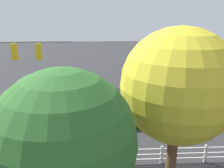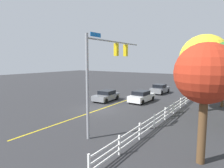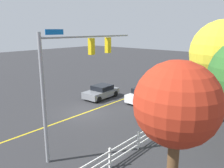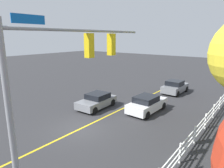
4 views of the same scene
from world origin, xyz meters
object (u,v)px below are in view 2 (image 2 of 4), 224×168
object	(u,v)px
car_2	(160,89)
tree_2	(205,74)
car_0	(106,96)
tree_1	(204,59)
car_1	(142,96)

from	to	relation	value
car_2	tree_2	distance (m)	21.88
car_0	tree_1	xyz separation A→B (m)	(-1.31, 11.40, 4.79)
tree_1	tree_2	bearing A→B (deg)	9.08
car_0	tree_1	distance (m)	12.44
tree_2	car_0	bearing A→B (deg)	-126.74
car_1	tree_2	bearing A→B (deg)	-141.00
car_1	tree_2	size ratio (longest dim) A/B	0.70
car_0	car_2	size ratio (longest dim) A/B	0.99
car_1	tree_1	bearing A→B (deg)	-93.50
car_0	tree_1	size ratio (longest dim) A/B	0.51
car_1	tree_1	distance (m)	8.65
car_1	car_2	xyz separation A→B (m)	(-7.58, -0.34, 0.01)
tree_1	tree_2	distance (m)	11.33
car_0	car_2	world-z (taller)	car_2
car_0	car_1	size ratio (longest dim) A/B	0.93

